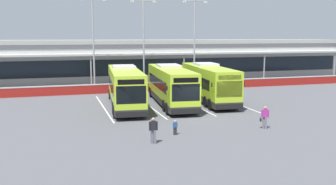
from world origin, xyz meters
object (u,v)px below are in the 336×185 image
(pedestrian_with_handbag, at_px, (265,117))
(lamp_post_east, at_px, (194,38))
(pedestrian_child, at_px, (175,127))
(lamp_post_west, at_px, (93,38))
(lamp_post_centre, at_px, (144,38))
(coach_bus_centre, at_px, (208,83))
(coach_bus_leftmost, at_px, (125,88))
(pedestrian_in_dark_coat, at_px, (153,130))
(coach_bus_left_centre, at_px, (171,86))

(pedestrian_with_handbag, xyz_separation_m, lamp_post_east, (2.80, 21.39, 5.43))
(pedestrian_child, distance_m, lamp_post_east, 23.85)
(lamp_post_west, height_order, lamp_post_centre, same)
(lamp_post_west, bearing_deg, coach_bus_centre, -45.22)
(pedestrian_child, bearing_deg, lamp_post_west, 98.14)
(coach_bus_leftmost, xyz_separation_m, pedestrian_with_handbag, (8.01, -11.00, -0.93))
(pedestrian_in_dark_coat, xyz_separation_m, lamp_post_west, (-1.25, 23.34, 5.42))
(coach_bus_left_centre, xyz_separation_m, lamp_post_west, (-6.12, 11.20, 4.50))
(coach_bus_left_centre, bearing_deg, lamp_post_east, 58.59)
(pedestrian_in_dark_coat, height_order, pedestrian_child, pedestrian_in_dark_coat)
(pedestrian_in_dark_coat, distance_m, pedestrian_child, 2.41)
(pedestrian_with_handbag, bearing_deg, lamp_post_west, 113.74)
(pedestrian_child, height_order, lamp_post_west, lamp_post_west)
(coach_bus_leftmost, height_order, pedestrian_in_dark_coat, coach_bus_leftmost)
(coach_bus_left_centre, bearing_deg, coach_bus_leftmost, 178.72)
(lamp_post_west, bearing_deg, coach_bus_left_centre, -61.33)
(coach_bus_centre, bearing_deg, coach_bus_left_centre, -169.53)
(pedestrian_child, relative_size, lamp_post_east, 0.09)
(lamp_post_west, xyz_separation_m, lamp_post_east, (12.53, -0.71, 0.00))
(coach_bus_leftmost, distance_m, lamp_post_west, 12.10)
(pedestrian_child, height_order, lamp_post_east, lamp_post_east)
(coach_bus_left_centre, xyz_separation_m, pedestrian_child, (-3.00, -10.66, -1.24))
(coach_bus_leftmost, height_order, lamp_post_east, lamp_post_east)
(pedestrian_child, xyz_separation_m, lamp_post_centre, (3.10, 22.38, 5.75))
(pedestrian_in_dark_coat, height_order, lamp_post_east, lamp_post_east)
(pedestrian_in_dark_coat, relative_size, lamp_post_west, 0.15)
(lamp_post_centre, xyz_separation_m, lamp_post_east, (6.30, -1.23, 0.00))
(pedestrian_in_dark_coat, xyz_separation_m, pedestrian_child, (1.87, 1.48, -0.33))
(lamp_post_west, bearing_deg, lamp_post_east, -3.25)
(coach_bus_leftmost, distance_m, pedestrian_in_dark_coat, 12.28)
(lamp_post_west, xyz_separation_m, lamp_post_centre, (6.23, 0.52, 0.00))
(pedestrian_with_handbag, xyz_separation_m, pedestrian_child, (-6.60, 0.24, -0.32))
(lamp_post_centre, bearing_deg, pedestrian_in_dark_coat, -101.77)
(pedestrian_child, bearing_deg, lamp_post_centre, 82.12)
(pedestrian_in_dark_coat, xyz_separation_m, lamp_post_east, (11.27, 22.63, 5.42))
(coach_bus_left_centre, xyz_separation_m, coach_bus_centre, (4.22, 0.78, 0.00))
(coach_bus_leftmost, xyz_separation_m, pedestrian_child, (1.41, -10.76, -1.24))
(coach_bus_centre, bearing_deg, lamp_post_west, 134.78)
(coach_bus_left_centre, distance_m, pedestrian_child, 11.15)
(lamp_post_west, distance_m, lamp_post_centre, 6.25)
(coach_bus_leftmost, relative_size, lamp_post_east, 1.12)
(coach_bus_left_centre, distance_m, pedestrian_in_dark_coat, 13.11)
(coach_bus_leftmost, bearing_deg, lamp_post_west, 98.79)
(pedestrian_with_handbag, distance_m, pedestrian_child, 6.61)
(coach_bus_centre, distance_m, lamp_post_east, 10.92)
(lamp_post_west, bearing_deg, pedestrian_with_handbag, -66.26)
(coach_bus_centre, height_order, lamp_post_east, lamp_post_east)
(lamp_post_west, bearing_deg, lamp_post_centre, 4.79)
(pedestrian_in_dark_coat, height_order, lamp_post_west, lamp_post_west)
(lamp_post_east, bearing_deg, pedestrian_child, -113.96)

